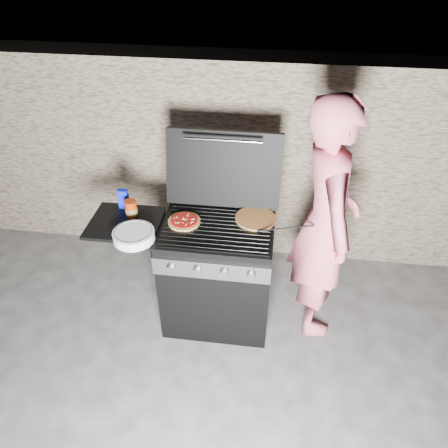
# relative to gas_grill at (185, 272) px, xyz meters

# --- Properties ---
(ground) EXTENTS (50.00, 50.00, 0.00)m
(ground) POSITION_rel_gas_grill_xyz_m (0.25, 0.00, -0.46)
(ground) COLOR #3B3937
(stone_wall) EXTENTS (8.00, 0.35, 1.80)m
(stone_wall) POSITION_rel_gas_grill_xyz_m (0.25, 1.05, 0.44)
(stone_wall) COLOR gray
(stone_wall) RESTS_ON ground
(gas_grill) EXTENTS (1.34, 0.79, 0.91)m
(gas_grill) POSITION_rel_gas_grill_xyz_m (0.00, 0.00, 0.00)
(gas_grill) COLOR black
(gas_grill) RESTS_ON ground
(pizza_topped) EXTENTS (0.23, 0.23, 0.03)m
(pizza_topped) POSITION_rel_gas_grill_xyz_m (0.01, 0.03, 0.47)
(pizza_topped) COLOR tan
(pizza_topped) RESTS_ON gas_grill
(pizza_plain) EXTENTS (0.37, 0.37, 0.02)m
(pizza_plain) POSITION_rel_gas_grill_xyz_m (0.51, 0.14, 0.46)
(pizza_plain) COLOR gold
(pizza_plain) RESTS_ON gas_grill
(sauce_jar) EXTENTS (0.11, 0.11, 0.13)m
(sauce_jar) POSITION_rel_gas_grill_xyz_m (-0.38, 0.07, 0.51)
(sauce_jar) COLOR #9D2906
(sauce_jar) RESTS_ON gas_grill
(blue_carton) EXTENTS (0.07, 0.04, 0.16)m
(blue_carton) POSITION_rel_gas_grill_xyz_m (-0.47, 0.17, 0.52)
(blue_carton) COLOR #0B17C0
(blue_carton) RESTS_ON gas_grill
(plate_stack) EXTENTS (0.33, 0.33, 0.07)m
(plate_stack) POSITION_rel_gas_grill_xyz_m (-0.29, -0.19, 0.48)
(plate_stack) COLOR white
(plate_stack) RESTS_ON gas_grill
(person) EXTENTS (0.56, 0.75, 1.87)m
(person) POSITION_rel_gas_grill_xyz_m (1.00, 0.13, 0.48)
(person) COLOR #E5677E
(person) RESTS_ON ground
(tongs) EXTENTS (0.39, 0.03, 0.08)m
(tongs) POSITION_rel_gas_grill_xyz_m (0.72, 0.00, 0.49)
(tongs) COLOR black
(tongs) RESTS_ON gas_grill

